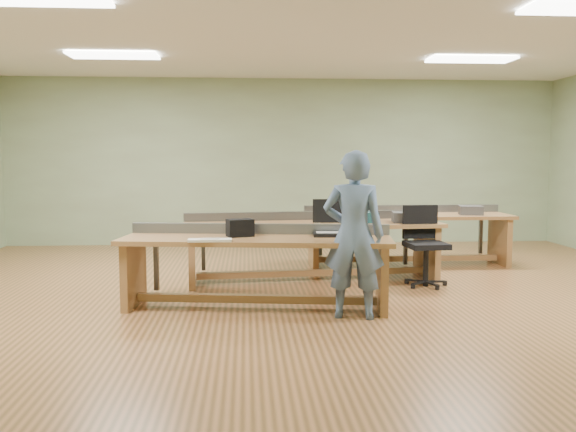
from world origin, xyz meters
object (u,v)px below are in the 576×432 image
object	(u,v)px
task_chair	(424,256)
parts_bin_teal	(362,217)
laptop_base	(329,234)
parts_bin_grey	(411,217)
workbench_back	(407,227)
person	(354,235)
workbench_front	(256,255)
workbench_mid	(312,237)
drinks_can	(317,219)
camera_bag	(240,228)
mug	(331,219)

from	to	relation	value
task_chair	parts_bin_teal	world-z (taller)	task_chair
laptop_base	parts_bin_grey	bearing A→B (deg)	49.39
workbench_back	person	distance (m)	3.21
workbench_back	laptop_base	xyz separation A→B (m)	(-1.49, -2.38, 0.21)
workbench_front	workbench_mid	bearing A→B (deg)	69.93
workbench_back	drinks_can	size ratio (longest dim) A/B	23.23
parts_bin_grey	laptop_base	bearing A→B (deg)	-134.02
person	workbench_back	bearing A→B (deg)	-101.66
parts_bin_grey	drinks_can	bearing A→B (deg)	-174.99
laptop_base	camera_bag	distance (m)	0.95
workbench_front	parts_bin_teal	xyz separation A→B (m)	(1.38, 1.36, 0.26)
workbench_front	task_chair	bearing A→B (deg)	32.60
workbench_front	person	size ratio (longest dim) A/B	1.75
task_chair	mug	world-z (taller)	task_chair
workbench_front	parts_bin_teal	bearing A→B (deg)	52.50
laptop_base	drinks_can	bearing A→B (deg)	92.59
workbench_back	workbench_front	bearing A→B (deg)	-133.24
workbench_front	laptop_base	xyz separation A→B (m)	(0.77, 0.05, 0.21)
workbench_front	mug	bearing A→B (deg)	62.51
task_chair	parts_bin_grey	xyz separation A→B (m)	(-0.08, 0.37, 0.45)
parts_bin_teal	mug	distance (m)	0.39
camera_bag	task_chair	world-z (taller)	task_chair
workbench_front	camera_bag	world-z (taller)	camera_bag
workbench_mid	mug	bearing A→B (deg)	-9.01
camera_bag	parts_bin_grey	distance (m)	2.53
workbench_mid	laptop_base	world-z (taller)	workbench_mid
person	parts_bin_teal	world-z (taller)	person
workbench_mid	task_chair	distance (m)	1.44
person	mug	bearing A→B (deg)	-78.51
mug	workbench_back	bearing A→B (deg)	38.99
workbench_mid	drinks_can	distance (m)	0.31
workbench_back	camera_bag	size ratio (longest dim) A/B	11.06
workbench_back	parts_bin_grey	world-z (taller)	parts_bin_grey
person	laptop_base	world-z (taller)	person
task_chair	parts_bin_teal	xyz separation A→B (m)	(-0.72, 0.39, 0.45)
parts_bin_grey	drinks_can	distance (m)	1.24
workbench_mid	mug	world-z (taller)	workbench_mid
person	laptop_base	size ratio (longest dim) A/B	5.08
workbench_back	mug	size ratio (longest dim) A/B	25.69
workbench_front	drinks_can	xyz separation A→B (m)	(0.79, 1.23, 0.26)
parts_bin_teal	laptop_base	bearing A→B (deg)	-114.76
workbench_mid	camera_bag	bearing A→B (deg)	-129.39
workbench_front	workbench_back	xyz separation A→B (m)	(2.27, 2.43, 0.00)
task_chair	camera_bag	bearing A→B (deg)	-163.47
camera_bag	drinks_can	world-z (taller)	camera_bag
camera_bag	task_chair	distance (m)	2.49
parts_bin_grey	camera_bag	bearing A→B (deg)	-149.89
workbench_front	parts_bin_teal	distance (m)	1.96
person	laptop_base	xyz separation A→B (m)	(-0.18, 0.53, -0.06)
camera_bag	drinks_can	distance (m)	1.51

